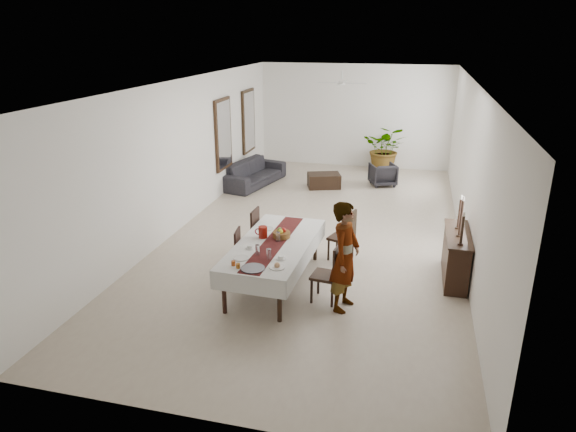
{
  "coord_description": "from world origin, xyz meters",
  "views": [
    {
      "loc": [
        1.92,
        -10.31,
        4.17
      ],
      "look_at": [
        -0.16,
        -1.99,
        1.05
      ],
      "focal_mm": 32.0,
      "sensor_mm": 36.0,
      "label": 1
    }
  ],
  "objects_px": {
    "dining_table_top": "(274,244)",
    "sideboard_body": "(456,257)",
    "red_pitcher": "(263,232)",
    "sofa": "(253,173)",
    "woman": "(345,257)"
  },
  "relations": [
    {
      "from": "red_pitcher",
      "to": "sideboard_body",
      "type": "bearing_deg",
      "value": 13.4
    },
    {
      "from": "dining_table_top",
      "to": "sideboard_body",
      "type": "xyz_separation_m",
      "value": [
        3.03,
        0.94,
        -0.32
      ]
    },
    {
      "from": "woman",
      "to": "sideboard_body",
      "type": "bearing_deg",
      "value": -37.65
    },
    {
      "from": "dining_table_top",
      "to": "red_pitcher",
      "type": "bearing_deg",
      "value": 149.04
    },
    {
      "from": "dining_table_top",
      "to": "red_pitcher",
      "type": "height_order",
      "value": "red_pitcher"
    },
    {
      "from": "dining_table_top",
      "to": "woman",
      "type": "xyz_separation_m",
      "value": [
        1.28,
        -0.52,
        0.15
      ]
    },
    {
      "from": "woman",
      "to": "sideboard_body",
      "type": "xyz_separation_m",
      "value": [
        1.76,
        1.47,
        -0.46
      ]
    },
    {
      "from": "sideboard_body",
      "to": "red_pitcher",
      "type": "bearing_deg",
      "value": -166.6
    },
    {
      "from": "red_pitcher",
      "to": "woman",
      "type": "height_order",
      "value": "woman"
    },
    {
      "from": "dining_table_top",
      "to": "woman",
      "type": "bearing_deg",
      "value": -20.06
    },
    {
      "from": "woman",
      "to": "sofa",
      "type": "relative_size",
      "value": 0.77
    },
    {
      "from": "sideboard_body",
      "to": "sofa",
      "type": "distance_m",
      "value": 7.12
    },
    {
      "from": "red_pitcher",
      "to": "dining_table_top",
      "type": "bearing_deg",
      "value": -33.13
    },
    {
      "from": "red_pitcher",
      "to": "woman",
      "type": "bearing_deg",
      "value": -24.15
    },
    {
      "from": "dining_table_top",
      "to": "sofa",
      "type": "height_order",
      "value": "dining_table_top"
    }
  ]
}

